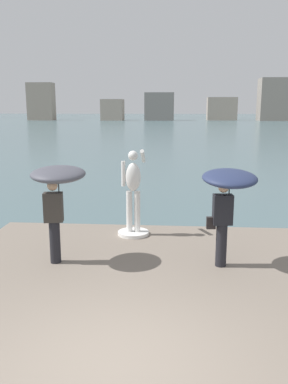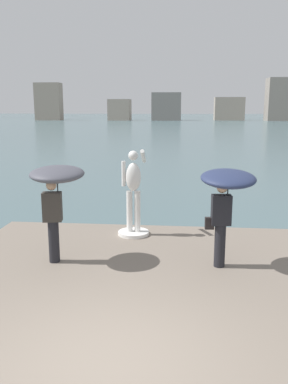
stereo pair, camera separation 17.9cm
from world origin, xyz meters
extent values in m
plane|color=#4C666B|center=(0.00, 40.00, 0.00)|extent=(400.00, 400.00, 0.00)
cube|color=slate|center=(0.00, 1.54, 0.20)|extent=(7.72, 9.09, 0.40)
cylinder|color=white|center=(-0.28, 5.24, 0.44)|extent=(0.79, 0.79, 0.08)
cylinder|color=white|center=(-0.38, 5.24, 1.01)|extent=(0.15, 0.15, 1.04)
cylinder|color=white|center=(-0.18, 5.24, 1.01)|extent=(0.15, 0.15, 1.04)
ellipsoid|color=white|center=(-0.28, 5.24, 1.88)|extent=(0.38, 0.26, 0.70)
sphere|color=white|center=(-0.28, 5.24, 2.41)|extent=(0.24, 0.24, 0.24)
cylinder|color=white|center=(-0.52, 5.24, 1.96)|extent=(0.10, 0.10, 0.62)
cylinder|color=white|center=(-0.06, 5.51, 2.37)|extent=(0.10, 0.59, 0.40)
cylinder|color=black|center=(-1.71, 3.27, 0.84)|extent=(0.22, 0.22, 0.88)
cube|color=#38332D|center=(-1.71, 3.27, 1.58)|extent=(0.41, 0.30, 0.60)
sphere|color=tan|center=(-1.71, 3.27, 2.02)|extent=(0.21, 0.21, 0.21)
cylinder|color=#262626|center=(-1.60, 3.33, 1.91)|extent=(0.02, 0.02, 0.55)
ellipsoid|color=#4C4C56|center=(-1.60, 3.33, 2.25)|extent=(1.26, 1.28, 0.37)
cylinder|color=black|center=(1.69, 3.34, 0.84)|extent=(0.22, 0.22, 0.88)
cube|color=black|center=(1.69, 3.34, 1.58)|extent=(0.40, 0.27, 0.60)
sphere|color=tan|center=(1.69, 3.34, 2.02)|extent=(0.21, 0.21, 0.21)
cylinder|color=#262626|center=(1.81, 3.39, 1.88)|extent=(0.02, 0.02, 0.51)
ellipsoid|color=navy|center=(1.81, 3.39, 2.20)|extent=(1.17, 1.19, 0.41)
cube|color=black|center=(1.47, 3.35, 1.30)|extent=(0.19, 0.11, 0.24)
cube|color=gray|center=(-37.74, 111.17, 5.26)|extent=(7.35, 4.07, 10.53)
cube|color=#A89989|center=(-17.14, 111.79, 2.95)|extent=(6.17, 5.69, 5.90)
cube|color=gray|center=(-3.71, 112.11, 3.86)|extent=(8.22, 5.54, 7.71)
cube|color=#A89989|center=(14.15, 114.95, 3.24)|extent=(8.37, 4.93, 6.48)
cube|color=gray|center=(28.52, 111.37, 5.75)|extent=(9.39, 6.08, 11.50)
camera|label=1|loc=(0.72, -4.44, 3.55)|focal=37.54mm
camera|label=2|loc=(0.90, -4.43, 3.55)|focal=37.54mm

